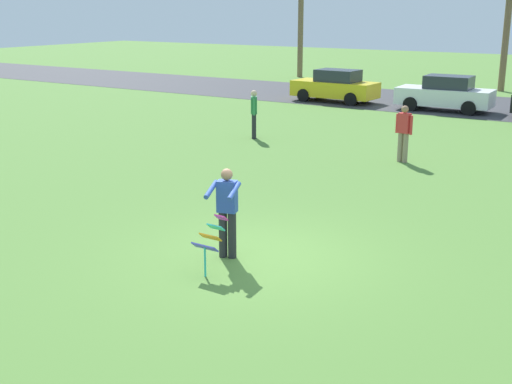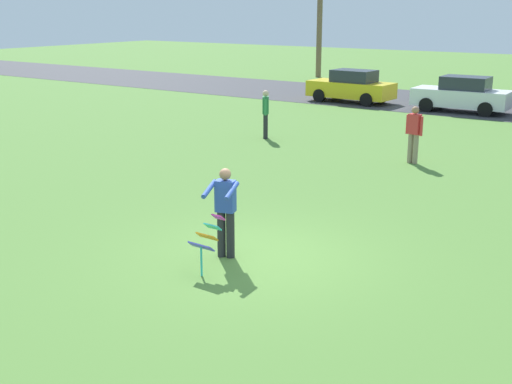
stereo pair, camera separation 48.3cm
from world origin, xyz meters
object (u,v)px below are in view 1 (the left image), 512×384
parked_car_yellow (335,86)px  person_walker_far (254,113)px  person_walker_near (404,132)px  kite_held (211,238)px  parked_car_white (445,94)px  person_kite_flyer (227,210)px

parked_car_yellow → person_walker_far: bearing=-80.4°
parked_car_yellow → person_walker_near: person_walker_near is taller
person_walker_near → kite_held: bearing=-88.3°
person_walker_far → parked_car_yellow: bearing=99.6°
kite_held → person_walker_near: person_walker_near is taller
person_walker_near → person_walker_far: same height
parked_car_yellow → parked_car_white: size_ratio=1.00×
person_kite_flyer → parked_car_white: 20.54m
kite_held → person_walker_near: bearing=91.7°
parked_car_white → person_walker_near: size_ratio=2.46×
kite_held → parked_car_yellow: size_ratio=0.24×
person_kite_flyer → parked_car_white: size_ratio=0.41×
kite_held → parked_car_white: 21.37m
person_kite_flyer → person_walker_far: 11.88m
parked_car_white → person_walker_near: (2.09, -10.91, 0.16)m
kite_held → person_walker_far: 12.69m
person_walker_near → person_walker_far: 5.93m
person_kite_flyer → parked_car_yellow: person_kite_flyer is taller
parked_car_yellow → parked_car_white: same height
kite_held → person_walker_far: size_ratio=0.59×
kite_held → person_walker_near: 10.33m
person_walker_near → parked_car_yellow: bearing=124.8°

